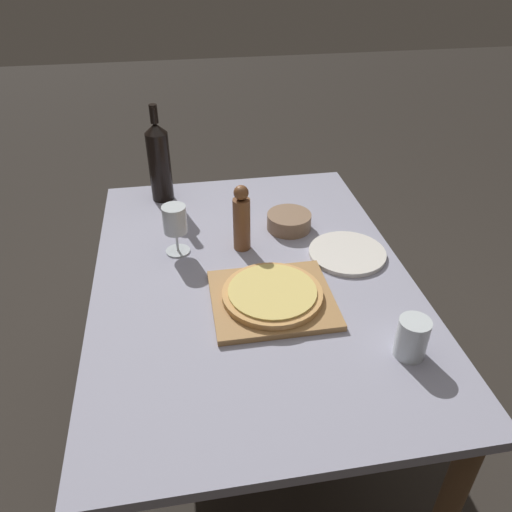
{
  "coord_description": "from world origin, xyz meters",
  "views": [
    {
      "loc": [
        -0.18,
        -1.17,
        1.64
      ],
      "look_at": [
        0.01,
        0.01,
        0.82
      ],
      "focal_mm": 35.0,
      "sensor_mm": 36.0,
      "label": 1
    }
  ],
  "objects": [
    {
      "name": "dinner_plate",
      "position": [
        0.31,
        0.06,
        0.77
      ],
      "size": [
        0.24,
        0.24,
        0.01
      ],
      "color": "silver",
      "rests_on": "dining_table"
    },
    {
      "name": "pepper_mill",
      "position": [
        -0.01,
        0.15,
        0.87
      ],
      "size": [
        0.05,
        0.05,
        0.22
      ],
      "color": "brown",
      "rests_on": "dining_table"
    },
    {
      "name": "drinking_tumbler",
      "position": [
        0.32,
        -0.38,
        0.81
      ],
      "size": [
        0.08,
        0.08,
        0.11
      ],
      "color": "silver",
      "rests_on": "dining_table"
    },
    {
      "name": "ground_plane",
      "position": [
        0.0,
        0.0,
        0.0
      ],
      "size": [
        12.0,
        12.0,
        0.0
      ],
      "primitive_type": "plane",
      "color": "#2D2823"
    },
    {
      "name": "wine_glass",
      "position": [
        -0.21,
        0.16,
        0.87
      ],
      "size": [
        0.08,
        0.08,
        0.16
      ],
      "color": "silver",
      "rests_on": "dining_table"
    },
    {
      "name": "pizza",
      "position": [
        0.04,
        -0.13,
        0.79
      ],
      "size": [
        0.28,
        0.28,
        0.02
      ],
      "color": "tan",
      "rests_on": "cutting_board"
    },
    {
      "name": "dining_table",
      "position": [
        0.0,
        0.0,
        0.66
      ],
      "size": [
        0.92,
        1.29,
        0.76
      ],
      "color": "#9393A8",
      "rests_on": "ground_plane"
    },
    {
      "name": "small_bowl",
      "position": [
        0.17,
        0.24,
        0.79
      ],
      "size": [
        0.15,
        0.15,
        0.05
      ],
      "color": "#84664C",
      "rests_on": "dining_table"
    },
    {
      "name": "cutting_board",
      "position": [
        0.04,
        -0.13,
        0.77
      ],
      "size": [
        0.33,
        0.3,
        0.02
      ],
      "color": "#A87A47",
      "rests_on": "dining_table"
    },
    {
      "name": "wine_bottle",
      "position": [
        -0.25,
        0.53,
        0.91
      ],
      "size": [
        0.08,
        0.08,
        0.35
      ],
      "color": "black",
      "rests_on": "dining_table"
    }
  ]
}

